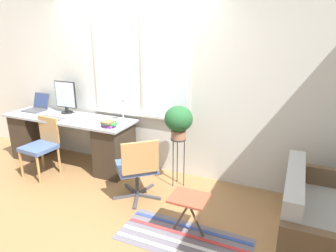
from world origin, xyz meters
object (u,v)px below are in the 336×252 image
Objects in this scene: desk_chair_wooden at (42,144)px; potted_plant at (179,120)px; mouse at (66,120)px; office_chair_swivel at (138,167)px; folding_stool at (189,201)px; laptop at (37,107)px; book_stack at (109,124)px; keyboard at (51,118)px; desk_lamp at (123,105)px; monitor at (66,97)px; plant_stand at (178,147)px; couch_loveseat at (320,226)px.

desk_chair_wooden is 1.92× the size of potted_plant.
office_chair_swivel reaches higher than mouse.
folding_stool is (0.49, -0.90, -0.55)m from potted_plant.
laptop is 1.63m from book_stack.
desk_lamp is (1.08, 0.30, 0.24)m from keyboard.
monitor is at bearing 161.78° from book_stack.
book_stack is (1.03, -0.00, 0.03)m from keyboard.
keyboard is at bearing -174.58° from plant_stand.
book_stack is at bearing 80.44° from couch_loveseat.
desk_lamp is at bearing 15.51° from keyboard.
potted_plant is at bearing 7.27° from mouse.
monitor reaches higher than desk_chair_wooden.
couch_loveseat is (2.66, -0.45, -0.54)m from book_stack.
desk_lamp reaches higher than book_stack.
keyboard is 1.14× the size of desk_lamp.
mouse is 3.45m from couch_loveseat.
mouse is at bearing 82.86° from couch_loveseat.
laptop is at bearing 170.33° from book_stack.
monitor is 0.85m from desk_chair_wooden.
laptop is at bearing 80.40° from couch_loveseat.
office_chair_swivel is (0.59, -0.65, -0.57)m from desk_lamp.
mouse is 0.73m from book_stack.
office_chair_swivel is 2.04m from couch_loveseat.
mouse reaches higher than keyboard.
potted_plant is (2.56, -0.08, 0.11)m from laptop.
plant_stand is 1.04m from folding_stool.
keyboard is at bearing 175.21° from mouse.
potted_plant reaches higher than office_chair_swivel.
monitor is 1.17× the size of potted_plant.
monitor is at bearing 99.88° from desk_chair_wooden.
book_stack reaches higher than office_chair_swivel.
desk_chair_wooden is (-0.25, -0.28, -0.32)m from mouse.
desk_chair_wooden is 3.64m from couch_loveseat.
plant_stand is at bearing 118.31° from folding_stool.
desk_lamp reaches higher than mouse.
monitor is at bearing 6.60° from laptop.
desk_lamp is at bearing -2.09° from monitor.
mouse is 0.05× the size of couch_loveseat.
book_stack is at bearing -70.23° from office_chair_swivel.
folding_stool is at bearing 113.87° from office_chair_swivel.
keyboard is 1.03m from book_stack.
couch_loveseat is at bearing -6.94° from keyboard.
couch_loveseat is 1.85m from plant_stand.
desk_lamp is (1.08, -0.04, -0.01)m from monitor.
desk_lamp is 2.82m from couch_loveseat.
couch_loveseat is at bearing -12.05° from monitor.
book_stack reaches higher than keyboard.
monitor reaches higher than book_stack.
potted_plant is at bearing 18.79° from desk_chair_wooden.
book_stack is (1.03, -0.34, -0.21)m from monitor.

